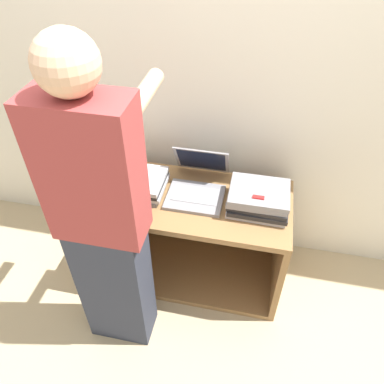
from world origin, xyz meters
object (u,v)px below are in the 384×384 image
object	(u,v)px
laptop_open	(197,185)
person	(103,223)
laptop_stack_left	(136,183)
laptop_stack_right	(259,199)

from	to	relation	value
laptop_open	person	distance (m)	0.64
laptop_open	laptop_stack_left	xyz separation A→B (m)	(-0.34, -0.06, 0.00)
person	laptop_stack_left	bearing A→B (deg)	92.25
laptop_stack_left	person	size ratio (longest dim) A/B	0.20
laptop_open	laptop_stack_left	size ratio (longest dim) A/B	1.14
laptop_open	laptop_stack_left	bearing A→B (deg)	-170.09
laptop_stack_right	laptop_stack_left	bearing A→B (deg)	179.58
person	laptop_stack_right	bearing A→B (deg)	34.79
laptop_open	person	size ratio (longest dim) A/B	0.23
person	laptop_open	bearing A→B (deg)	58.65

